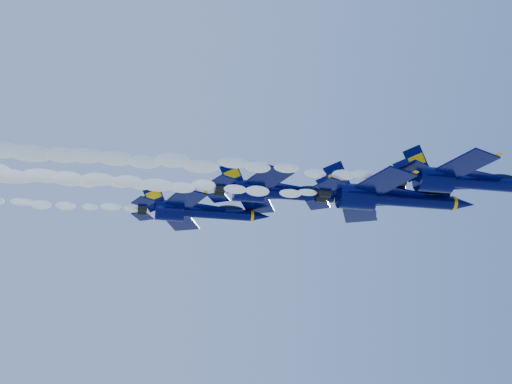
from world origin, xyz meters
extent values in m
cylinder|color=#00033A|center=(17.42, -9.75, 152.00)|extent=(8.67, 1.45, 1.45)
ellipsoid|color=#00033A|center=(11.35, -9.75, 151.95)|extent=(1.50, 2.60, 6.17)
ellipsoid|color=black|center=(19.06, -9.75, 152.72)|extent=(3.47, 1.13, 0.95)
cube|color=#FFB400|center=(19.06, -9.75, 152.43)|extent=(4.05, 0.96, 0.17)
cube|color=#00033A|center=(13.08, -13.61, 152.00)|extent=(5.16, 6.12, 0.17)
cube|color=#00033A|center=(13.08, -5.90, 152.00)|extent=(5.16, 6.12, 0.17)
cube|color=#FFB400|center=(14.43, -13.61, 152.09)|extent=(2.32, 4.83, 0.10)
cube|color=#FFB400|center=(14.43, -5.90, 152.09)|extent=(2.32, 4.83, 0.10)
cube|color=#00033A|center=(9.23, -10.77, 153.44)|extent=(3.14, 0.99, 3.38)
cube|color=#00033A|center=(9.23, -8.74, 153.44)|extent=(3.14, 0.99, 3.38)
cylinder|color=black|center=(7.98, -10.38, 151.90)|extent=(1.16, 1.06, 1.06)
cylinder|color=black|center=(7.98, -9.13, 151.90)|extent=(1.16, 1.06, 1.06)
cube|color=#FFB400|center=(14.53, -9.75, 152.75)|extent=(10.60, 0.34, 0.08)
ellipsoid|color=white|center=(-16.73, -9.75, 151.63)|extent=(48.45, 2.01, 1.81)
cylinder|color=#00033A|center=(10.37, -6.34, 151.08)|extent=(9.01, 1.50, 1.50)
ellipsoid|color=#00033A|center=(4.06, -6.34, 151.03)|extent=(1.56, 2.70, 6.41)
cone|color=#00033A|center=(16.18, -6.34, 151.08)|extent=(2.60, 1.50, 1.50)
cylinder|color=#FFB400|center=(14.98, -6.34, 151.08)|extent=(0.35, 1.56, 1.56)
ellipsoid|color=black|center=(12.08, -6.34, 151.83)|extent=(3.61, 1.17, 0.99)
cube|color=#FFB400|center=(12.08, -6.34, 151.53)|extent=(4.21, 1.00, 0.18)
cube|color=#00033A|center=(5.87, -10.35, 151.08)|extent=(5.37, 6.36, 0.18)
cube|color=#00033A|center=(5.87, -2.33, 151.08)|extent=(5.37, 6.36, 0.18)
cube|color=#FFB400|center=(7.27, -10.35, 151.18)|extent=(2.41, 5.02, 0.10)
cube|color=#FFB400|center=(7.27, -2.33, 151.18)|extent=(2.41, 5.02, 0.10)
cube|color=#00033A|center=(1.86, -7.39, 152.58)|extent=(3.26, 1.03, 3.51)
cube|color=#00033A|center=(1.86, -5.29, 152.58)|extent=(3.26, 1.03, 3.51)
cylinder|color=black|center=(0.56, -6.99, 150.98)|extent=(1.20, 1.10, 1.10)
cylinder|color=black|center=(0.56, -5.69, 150.98)|extent=(1.20, 1.10, 1.10)
cube|color=#FFB400|center=(7.37, -6.34, 151.86)|extent=(11.02, 0.35, 0.08)
ellipsoid|color=white|center=(-24.16, -6.34, 150.71)|extent=(48.45, 2.09, 1.88)
cylinder|color=#00033A|center=(0.33, 3.31, 155.34)|extent=(8.70, 1.45, 1.45)
ellipsoid|color=#00033A|center=(-5.76, 3.31, 155.30)|extent=(1.51, 2.61, 6.19)
cone|color=#00033A|center=(5.93, 3.31, 155.34)|extent=(2.51, 1.45, 1.45)
cylinder|color=#FFB400|center=(4.77, 3.31, 155.34)|extent=(0.34, 1.51, 1.51)
ellipsoid|color=black|center=(1.97, 3.31, 156.07)|extent=(3.48, 1.13, 0.96)
cube|color=#FFB400|center=(1.97, 3.31, 155.78)|extent=(4.06, 0.97, 0.17)
cube|color=#00033A|center=(-4.02, -0.56, 155.34)|extent=(5.18, 6.14, 0.17)
cube|color=#00033A|center=(-4.02, 7.17, 155.34)|extent=(5.18, 6.14, 0.17)
cube|color=#FFB400|center=(-2.67, -0.56, 155.44)|extent=(2.33, 4.84, 0.10)
cube|color=#FFB400|center=(-2.67, 7.17, 155.44)|extent=(2.33, 4.84, 0.10)
cube|color=#00033A|center=(-7.89, 2.29, 156.79)|extent=(3.15, 0.99, 3.39)
cube|color=#00033A|center=(-7.89, 4.32, 156.79)|extent=(3.15, 0.99, 3.39)
cylinder|color=black|center=(-9.15, 2.68, 155.25)|extent=(1.16, 1.06, 1.06)
cylinder|color=black|center=(-9.15, 3.94, 155.25)|extent=(1.16, 1.06, 1.06)
cube|color=#FFB400|center=(-2.57, 3.31, 156.10)|extent=(10.63, 0.34, 0.08)
ellipsoid|color=white|center=(-33.85, 3.31, 154.98)|extent=(48.45, 2.02, 1.82)
cylinder|color=#00033A|center=(-8.76, 8.83, 154.51)|extent=(8.51, 1.42, 1.42)
ellipsoid|color=#00033A|center=(-14.72, 8.83, 154.46)|extent=(1.47, 2.55, 6.05)
cone|color=#00033A|center=(-3.28, 8.83, 154.51)|extent=(2.46, 1.42, 1.42)
cylinder|color=#FFB400|center=(-4.41, 8.83, 154.51)|extent=(0.33, 1.47, 1.47)
ellipsoid|color=black|center=(-7.16, 8.83, 155.21)|extent=(3.40, 1.11, 0.94)
cube|color=#FFB400|center=(-7.16, 8.83, 154.93)|extent=(3.97, 0.95, 0.17)
cube|color=#00033A|center=(-13.02, 5.05, 154.51)|extent=(5.07, 6.01, 0.17)
cube|color=#00033A|center=(-13.02, 12.61, 154.51)|extent=(5.07, 6.01, 0.17)
cube|color=#FFB400|center=(-11.69, 5.05, 154.60)|extent=(2.28, 4.73, 0.09)
cube|color=#FFB400|center=(-11.69, 12.61, 154.60)|extent=(2.28, 4.73, 0.09)
cube|color=#00033A|center=(-16.80, 7.83, 155.92)|extent=(3.08, 0.97, 3.31)
cube|color=#00033A|center=(-16.80, 9.82, 155.92)|extent=(3.08, 0.97, 3.31)
cylinder|color=black|center=(-18.03, 8.21, 154.41)|extent=(1.13, 1.04, 1.04)
cylinder|color=black|center=(-18.03, 9.44, 154.41)|extent=(1.13, 1.04, 1.04)
cube|color=#FFB400|center=(-11.60, 8.83, 155.24)|extent=(10.40, 0.33, 0.08)
camera|label=1|loc=(-16.64, -64.71, 123.30)|focal=45.00mm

